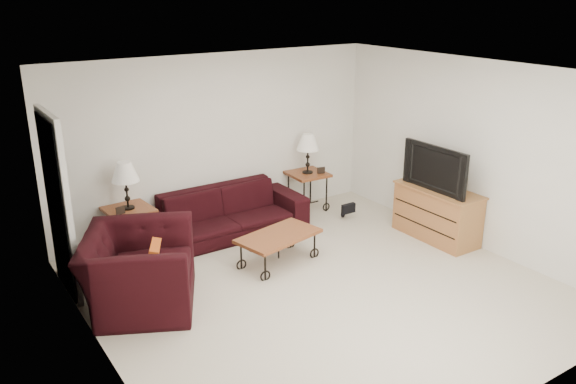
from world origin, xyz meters
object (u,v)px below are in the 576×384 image
at_px(backpack, 343,204).
at_px(armchair, 139,270).
at_px(sofa, 226,213).
at_px(tv_stand, 437,214).
at_px(side_table_left, 131,231).
at_px(television, 440,167).
at_px(side_table_right, 307,191).
at_px(lamp_left, 126,186).
at_px(lamp_right, 308,154).
at_px(coffee_table, 279,249).

bearing_deg(backpack, armchair, 176.94).
xyz_separation_m(sofa, tv_stand, (2.40, -1.71, 0.03)).
relative_size(side_table_left, television, 0.58).
bearing_deg(side_table_right, side_table_left, 180.00).
bearing_deg(side_table_right, armchair, -156.94).
bearing_deg(sofa, television, -35.74).
height_order(lamp_left, backpack, lamp_left).
distance_m(armchair, backpack, 3.60).
distance_m(lamp_right, armchair, 3.55).
relative_size(coffee_table, television, 0.97).
bearing_deg(backpack, side_table_left, 153.61).
height_order(side_table_left, tv_stand, tv_stand).
relative_size(side_table_left, side_table_right, 1.01).
bearing_deg(coffee_table, television, -13.65).
xyz_separation_m(side_table_left, tv_stand, (3.73, -1.89, 0.05)).
bearing_deg(lamp_left, television, -27.04).
distance_m(sofa, backpack, 1.84).
xyz_separation_m(side_table_left, side_table_right, (2.86, -0.00, -0.00)).
bearing_deg(lamp_left, side_table_left, 0.00).
relative_size(side_table_right, lamp_right, 1.00).
distance_m(lamp_left, lamp_right, 2.86).
xyz_separation_m(side_table_right, backpack, (0.27, -0.57, -0.08)).
height_order(side_table_left, armchair, armchair).
bearing_deg(backpack, side_table_right, 98.88).
distance_m(side_table_left, backpack, 3.18).
distance_m(coffee_table, backpack, 1.84).
relative_size(side_table_left, armchair, 0.48).
distance_m(side_table_right, tv_stand, 2.09).
bearing_deg(sofa, lamp_left, 172.29).
bearing_deg(lamp_right, sofa, -173.29).
bearing_deg(coffee_table, lamp_right, 43.85).
xyz_separation_m(lamp_left, tv_stand, (3.73, -1.89, -0.57)).
bearing_deg(lamp_right, lamp_left, 180.00).
distance_m(side_table_right, lamp_right, 0.62).
bearing_deg(lamp_right, backpack, -65.15).
distance_m(coffee_table, armchair, 1.85).
height_order(sofa, coffee_table, sofa).
bearing_deg(lamp_left, coffee_table, -42.74).
height_order(sofa, tv_stand, tv_stand).
xyz_separation_m(coffee_table, armchair, (-1.83, -0.03, 0.22)).
distance_m(coffee_table, television, 2.47).
height_order(side_table_left, backpack, side_table_left).
distance_m(side_table_left, television, 4.23).
bearing_deg(television, lamp_right, -155.82).
bearing_deg(backpack, tv_stand, -81.36).
bearing_deg(tv_stand, coffee_table, 166.46).
xyz_separation_m(lamp_left, coffee_table, (1.46, -1.35, -0.74)).
height_order(coffee_table, backpack, backpack).
height_order(tv_stand, backpack, tv_stand).
relative_size(tv_stand, backpack, 2.66).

